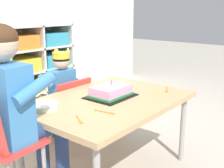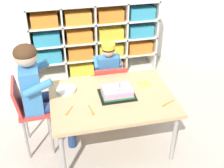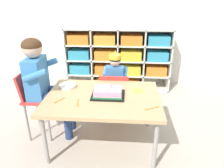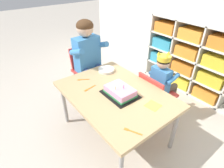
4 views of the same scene
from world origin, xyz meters
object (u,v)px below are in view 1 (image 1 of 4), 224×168
(paper_plate_stack, at_px, (44,106))
(fork_near_child_seat, at_px, (106,112))
(child_with_crown, at_px, (59,85))
(activity_table, at_px, (108,105))
(classroom_chair_adult_side, at_px, (0,144))
(birthday_cake_on_tray, at_px, (111,92))
(classroom_chair_blue, at_px, (68,105))
(fork_beside_plate_stack, at_px, (79,120))
(adult_helper_seated, at_px, (15,100))
(fork_at_table_front_edge, at_px, (167,90))

(paper_plate_stack, relative_size, fork_near_child_seat, 1.29)
(child_with_crown, xyz_separation_m, fork_near_child_seat, (-0.30, -0.76, 0.03))
(activity_table, xyz_separation_m, classroom_chair_adult_side, (-0.74, 0.12, -0.04))
(child_with_crown, relative_size, birthday_cake_on_tray, 2.65)
(classroom_chair_blue, xyz_separation_m, birthday_cake_on_tray, (-0.03, -0.49, 0.21))
(activity_table, bearing_deg, classroom_chair_blue, 80.48)
(birthday_cake_on_tray, height_order, fork_beside_plate_stack, birthday_cake_on_tray)
(fork_beside_plate_stack, xyz_separation_m, fork_near_child_seat, (0.19, -0.03, 0.00))
(activity_table, distance_m, classroom_chair_blue, 0.53)
(classroom_chair_blue, xyz_separation_m, fork_near_child_seat, (-0.30, -0.66, 0.18))
(adult_helper_seated, height_order, fork_at_table_front_edge, adult_helper_seated)
(activity_table, xyz_separation_m, fork_at_table_front_edge, (0.45, -0.20, 0.05))
(birthday_cake_on_tray, bearing_deg, activity_table, -162.64)
(paper_plate_stack, bearing_deg, fork_beside_plate_stack, -90.64)
(classroom_chair_adult_side, distance_m, birthday_cake_on_tray, 0.81)
(child_with_crown, height_order, classroom_chair_adult_side, child_with_crown)
(paper_plate_stack, bearing_deg, child_with_crown, 41.02)
(child_with_crown, distance_m, fork_at_table_front_edge, 0.89)
(activity_table, xyz_separation_m, child_with_crown, (0.09, 0.60, 0.02))
(activity_table, relative_size, child_with_crown, 1.30)
(classroom_chair_adult_side, relative_size, birthday_cake_on_tray, 2.31)
(activity_table, distance_m, paper_plate_stack, 0.44)
(child_with_crown, relative_size, fork_near_child_seat, 6.02)
(activity_table, bearing_deg, classroom_chair_adult_side, 171.06)
(fork_near_child_seat, bearing_deg, classroom_chair_adult_side, 53.31)
(activity_table, relative_size, classroom_chair_adult_side, 1.49)
(adult_helper_seated, bearing_deg, paper_plate_stack, -77.79)
(birthday_cake_on_tray, bearing_deg, adult_helper_seated, 171.07)
(adult_helper_seated, relative_size, fork_beside_plate_stack, 9.36)
(paper_plate_stack, height_order, fork_beside_plate_stack, paper_plate_stack)
(activity_table, relative_size, fork_at_table_front_edge, 8.26)
(adult_helper_seated, relative_size, paper_plate_stack, 5.97)
(classroom_chair_adult_side, xyz_separation_m, fork_near_child_seat, (0.53, -0.28, 0.09))
(activity_table, height_order, fork_at_table_front_edge, fork_at_table_front_edge)
(activity_table, xyz_separation_m, paper_plate_stack, (-0.39, 0.18, 0.06))
(child_with_crown, distance_m, fork_near_child_seat, 0.82)
(adult_helper_seated, bearing_deg, classroom_chair_adult_side, 90.00)
(fork_beside_plate_stack, bearing_deg, paper_plate_stack, 30.48)
(adult_helper_seated, bearing_deg, child_with_crown, -58.87)
(classroom_chair_adult_side, xyz_separation_m, fork_at_table_front_edge, (1.19, -0.32, 0.09))
(activity_table, xyz_separation_m, fork_beside_plate_stack, (-0.40, -0.13, 0.05))
(fork_beside_plate_stack, bearing_deg, classroom_chair_adult_side, 85.80)
(classroom_chair_adult_side, xyz_separation_m, paper_plate_stack, (0.35, 0.07, 0.10))
(fork_at_table_front_edge, bearing_deg, fork_beside_plate_stack, 148.38)
(birthday_cake_on_tray, bearing_deg, classroom_chair_adult_side, 172.73)
(classroom_chair_adult_side, bearing_deg, birthday_cake_on_tray, -100.13)
(adult_helper_seated, bearing_deg, activity_table, -103.86)
(paper_plate_stack, bearing_deg, adult_helper_seated, -164.94)
(fork_at_table_front_edge, bearing_deg, child_with_crown, 87.71)
(adult_helper_seated, bearing_deg, fork_beside_plate_stack, -140.08)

